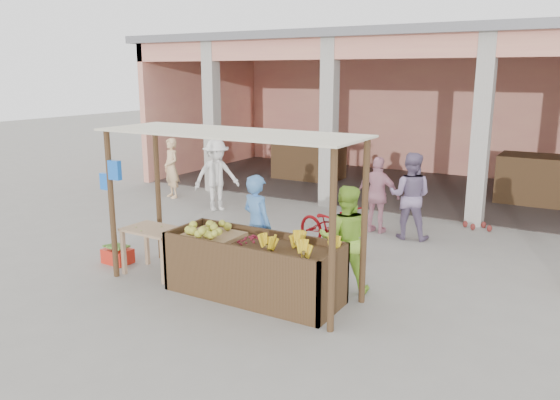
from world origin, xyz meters
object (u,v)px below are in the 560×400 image
Objects in this scene: red_crate at (118,256)px; vendor_blue at (257,222)px; fruit_stall at (254,270)px; motorcycle at (332,226)px; side_table at (154,237)px; vendor_green at (345,236)px.

red_crate is 2.61m from vendor_blue.
fruit_stall is 1.52× the size of motorcycle.
side_table is at bearing 47.37° from vendor_blue.
side_table is at bearing 160.47° from motorcycle.
vendor_green is at bearing 14.68° from red_crate.
motorcycle is at bearing -87.27° from vendor_blue.
side_table is 0.57× the size of vendor_green.
red_crate is at bearing 149.01° from motorcycle.
fruit_stall is at bearing 18.35° from vendor_green.
motorcycle is at bearing 43.24° from red_crate.
vendor_blue is at bearing -178.02° from motorcycle.
vendor_green reaches higher than motorcycle.
side_table is at bearing -1.40° from red_crate.
side_table is (-1.89, -0.04, 0.23)m from fruit_stall.
red_crate is 4.02m from vendor_green.
red_crate is 0.27× the size of vendor_blue.
vendor_green is at bearing -157.01° from vendor_blue.
side_table is 0.55× the size of vendor_blue.
red_crate is 0.28× the size of vendor_green.
vendor_blue is 1.48m from vendor_green.
side_table is 3.25m from motorcycle.
vendor_blue is at bearing 30.92° from side_table.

